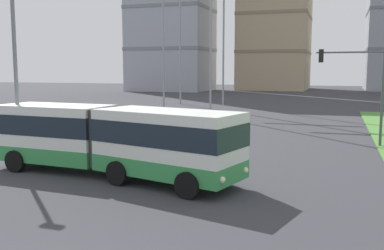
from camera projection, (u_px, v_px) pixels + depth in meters
name	position (u px, v px, depth m)	size (l,w,h in m)	color
articulated_bus	(112.00, 139.00, 18.87)	(11.96, 4.50, 3.00)	silver
traffic_light_far_right	(360.00, 79.00, 26.29)	(3.97, 0.28, 5.86)	#474C51
streetlight_left	(15.00, 66.00, 20.35)	(0.70, 0.28, 8.71)	slate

